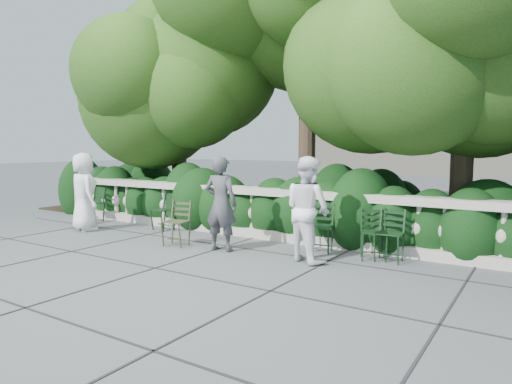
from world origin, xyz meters
The scene contains 13 objects.
ground centered at (0.00, 0.00, 0.00)m, with size 90.00×90.00×0.00m, color #4A4C50.
balustrade centered at (0.00, 1.80, 0.49)m, with size 12.00×0.44×1.00m.
shrub_hedge centered at (0.00, 3.00, 0.00)m, with size 15.00×2.60×1.70m, color black, non-canonical shape.
tree_canopy centered at (0.69, 3.19, 3.96)m, with size 15.04×6.52×6.78m.
chair_a centered at (-4.86, 1.13, 0.00)m, with size 0.44×0.48×0.84m, color black, non-canonical shape.
chair_b centered at (-2.63, 1.20, 0.00)m, with size 0.44×0.48×0.84m, color black, non-canonical shape.
chair_c centered at (1.14, 1.17, 0.00)m, with size 0.44×0.48×0.84m, color black, non-canonical shape.
chair_d centered at (2.12, 1.14, 0.00)m, with size 0.44×0.48×0.84m, color black, non-canonical shape.
chair_f centered at (2.31, 1.13, 0.00)m, with size 0.44×0.48×0.84m, color black, non-canonical shape.
chair_weathered centered at (-1.27, 0.18, 0.00)m, with size 0.44×0.48×0.84m, color black, non-canonical shape.
person_businessman centered at (-4.01, 0.41, 0.84)m, with size 0.82×0.53×1.67m, color white.
person_woman_grey centered at (-0.37, 0.46, 0.82)m, with size 0.60×0.39×1.64m, color #3E3F43.
person_casual_man centered at (1.20, 0.63, 0.83)m, with size 0.81×0.63×1.66m, color white.
Camera 1 is at (4.36, -5.75, 1.80)m, focal length 32.00 mm.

